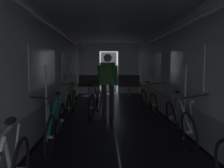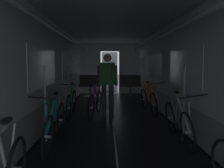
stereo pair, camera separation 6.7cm
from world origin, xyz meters
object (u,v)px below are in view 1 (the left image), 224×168
Objects in this scene: bench_seat_far_right at (129,83)px; bicycle_silver at (179,121)px; bicycle_green at (71,102)px; person_cyclist_aisle at (108,80)px; bicycle_teal at (56,125)px; bicycle_orange at (149,100)px; bench_seat_far_left at (89,83)px; bicycle_purple_in_aisle at (95,102)px.

bicycle_silver is (0.25, -6.05, -0.19)m from bench_seat_far_right.
bicycle_green is 1.20m from person_cyclist_aisle.
bicycle_orange is at bearing 51.12° from bicycle_teal.
bench_seat_far_left is 3.98m from bicycle_green.
bicycle_orange is 1.00× the size of bicycle_teal.
bicycle_teal is at bearing -114.76° from person_cyclist_aisle.
bench_seat_far_right is 3.61m from bicycle_orange.
bicycle_orange reaches higher than bicycle_green.
bicycle_green is 1.00× the size of bicycle_teal.
bicycle_teal is at bearing -104.57° from bicycle_purple_in_aisle.
bicycle_silver reaches higher than bench_seat_far_right.
person_cyclist_aisle reaches higher than bicycle_teal.
person_cyclist_aisle is (0.98, -0.28, 0.63)m from bicycle_green.
person_cyclist_aisle is at bearing 125.54° from bicycle_silver.
bicycle_teal reaches higher than bicycle_purple_in_aisle.
bench_seat_far_left is 6.23m from bicycle_teal.
bicycle_green is at bearing -170.29° from bicycle_orange.
person_cyclist_aisle reaches higher than bench_seat_far_right.
bicycle_green is (-0.21, -3.97, -0.18)m from bench_seat_far_left.
bench_seat_far_right is 6.06m from bicycle_silver.
bench_seat_far_right is at bearing 63.11° from bicycle_green.
bench_seat_far_right is 6.53m from bicycle_teal.
person_cyclist_aisle reaches higher than bicycle_purple_in_aisle.
bicycle_silver is 1.00× the size of person_cyclist_aisle.
person_cyclist_aisle is at bearing -79.79° from bench_seat_far_left.
bicycle_orange is 2.22m from bicycle_green.
bicycle_green is at bearing -93.08° from bench_seat_far_left.
bicycle_orange is 1.01× the size of person_cyclist_aisle.
bench_seat_far_left is 4.11m from bicycle_orange.
bench_seat_far_left and bench_seat_far_right have the same top height.
bicycle_orange is 2.45m from bicycle_silver.
bench_seat_far_left is 1.00× the size of bench_seat_far_right.
bicycle_purple_in_aisle is at bearing -0.64° from bicycle_green.
bicycle_purple_in_aisle is at bearing -108.91° from bench_seat_far_right.
bicycle_silver is at bearing -87.62° from bench_seat_far_right.
bench_seat_far_left is at bearing 180.00° from bench_seat_far_right.
bicycle_orange is at bearing 9.71° from bicycle_green.
bicycle_orange is 1.51m from person_cyclist_aisle.
bicycle_teal is at bearing -91.35° from bench_seat_far_left.
bicycle_purple_in_aisle is (0.58, 2.25, 0.00)m from bicycle_teal.
bicycle_silver is (2.05, -6.05, -0.19)m from bench_seat_far_left.
bench_seat_far_right is 4.21m from bicycle_purple_in_aisle.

